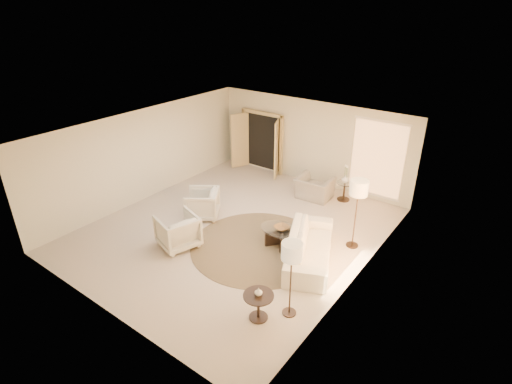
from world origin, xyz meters
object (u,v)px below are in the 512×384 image
Objects in this scene: end_vase at (258,292)px; floor_lamp_near at (359,191)px; accent_chair at (314,184)px; side_vase at (345,179)px; armchair_left at (202,202)px; armchair_right at (178,229)px; end_table at (258,302)px; sofa at (310,246)px; coffee_table at (281,235)px; side_table at (344,189)px; bowl at (282,228)px; floor_lamp_far at (292,255)px.

floor_lamp_near is at bearing 83.11° from end_vase.
accent_chair is at bearing 139.43° from floor_lamp_near.
armchair_left is at bearing -129.68° from side_vase.
armchair_right is 3.28m from end_table.
sofa is 3.35m from accent_chair.
side_table is (0.21, 3.25, 0.09)m from coffee_table.
armchair_right is 1.57× the size of end_table.
floor_lamp_near reaches higher than side_table.
bowl is (0.61, -2.81, 0.01)m from accent_chair.
sofa is 3.53m from armchair_left.
end_table is (1.09, -2.49, 0.12)m from coffee_table.
sofa is 3.32m from armchair_right.
sofa reaches higher than coffee_table.
armchair_left is at bearing 51.69° from accent_chair.
side_table is 0.36m from side_vase.
end_table is at bearing 160.20° from sofa.
accent_chair is 6.70× the size of end_vase.
floor_lamp_far is at bearing 48.13° from end_table.
side_table is 0.36× the size of floor_lamp_far.
floor_lamp_near is 4.96× the size of bowl.
coffee_table is (-0.92, 0.17, -0.10)m from sofa.
sofa is 0.94m from coffee_table.
side_vase is (-0.88, 5.74, 0.07)m from end_vase.
side_table reaches higher than coffee_table.
armchair_left is 0.50× the size of floor_lamp_near.
end_table is (3.15, -0.88, -0.08)m from armchair_right.
armchair_right is at bearing -13.22° from armchair_left.
floor_lamp_far is at bearing -76.11° from side_vase.
armchair_right is at bearing -141.97° from coffee_table.
sofa is 3.49m from side_table.
coffee_table is 2.05× the size of side_table.
coffee_table is at bearing 59.68° from armchair_left.
floor_lamp_near is 2.11m from bowl.
floor_lamp_far is (1.51, -2.02, 1.15)m from coffee_table.
coffee_table is 3.25m from side_table.
end_vase is (0.00, 0.00, 0.26)m from end_table.
sofa is 1.51× the size of floor_lamp_far.
floor_lamp_far is 10.44× the size of end_vase.
sofa is 4.23× the size of side_table.
side_table is 1.61× the size of bowl.
bowl reaches higher than coffee_table.
accent_chair is 5.57m from end_vase.
end_table is at bearing -81.28° from side_vase.
end_table is 3.70m from floor_lamp_near.
armchair_left is at bearing 147.65° from end_table.
side_vase reaches higher than bowl.
armchair_right is (-2.98, -1.44, 0.11)m from sofa.
accent_chair is 1.77× the size of end_table.
floor_lamp_near is (1.51, 1.00, 1.29)m from coffee_table.
armchair_left is 4.42m from floor_lamp_near.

